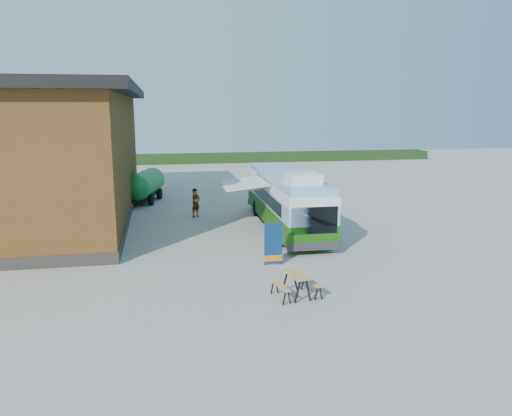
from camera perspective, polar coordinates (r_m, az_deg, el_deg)
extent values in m
plane|color=#BCB7AD|center=(21.76, 1.91, -5.44)|extent=(100.00, 100.00, 0.00)
cube|color=brown|center=(30.99, -21.84, 5.40)|extent=(8.00, 20.00, 7.00)
cube|color=black|center=(30.88, -22.36, 12.33)|extent=(9.60, 21.20, 0.50)
cube|color=#332D28|center=(31.45, -21.40, -0.49)|extent=(8.10, 20.10, 0.50)
cube|color=#264419|center=(59.94, 1.35, 5.85)|extent=(40.00, 3.00, 1.00)
cube|color=#1D6410|center=(26.65, 3.37, -0.49)|extent=(2.47, 10.95, 1.00)
cube|color=#8BB4D9|center=(26.48, 3.39, 1.43)|extent=(2.47, 10.95, 0.82)
cube|color=black|center=(26.69, 0.81, 1.53)|extent=(0.21, 9.09, 0.64)
cube|color=black|center=(27.19, 5.49, 1.66)|extent=(0.21, 9.09, 0.64)
cube|color=white|center=(26.38, 3.41, 2.75)|extent=(2.47, 10.95, 0.41)
cube|color=#8BB4D9|center=(26.33, 3.42, 3.58)|extent=(2.34, 10.77, 0.36)
cube|color=white|center=(22.95, 5.40, 3.42)|extent=(1.49, 1.66, 0.45)
cube|color=black|center=(21.36, 6.70, -1.42)|extent=(2.05, 0.10, 1.18)
cube|color=#2D2D2D|center=(21.69, 6.59, -4.32)|extent=(2.33, 0.24, 0.36)
cube|color=#2D2D2D|center=(31.88, 1.16, 0.83)|extent=(2.33, 0.24, 0.36)
cylinder|color=black|center=(23.06, 2.95, -3.30)|extent=(0.29, 0.91, 0.91)
cylinder|color=black|center=(23.58, 7.78, -3.06)|extent=(0.29, 0.91, 0.91)
cylinder|color=black|center=(29.58, 0.04, 0.00)|extent=(0.29, 0.91, 0.91)
cylinder|color=black|center=(29.99, 3.87, 0.13)|extent=(0.29, 0.91, 0.91)
cube|color=white|center=(26.02, -1.42, 2.84)|extent=(2.32, 3.66, 0.29)
cube|color=#A5A8AD|center=(26.18, 1.03, 3.26)|extent=(0.22, 3.92, 0.15)
cylinder|color=#A5A8AD|center=(24.56, -0.90, 2.09)|extent=(2.35, 0.09, 0.30)
cylinder|color=#A5A8AD|center=(27.51, -1.88, 3.09)|extent=(2.35, 0.09, 0.30)
cube|color=navy|center=(20.26, 1.99, -4.14)|extent=(0.75, 0.04, 1.76)
cube|color=orange|center=(20.43, 1.98, -5.75)|extent=(0.76, 0.05, 0.25)
cube|color=#A5A8AD|center=(20.51, 1.97, -6.43)|extent=(0.53, 0.19, 0.05)
cylinder|color=#A5A8AD|center=(20.28, 1.98, -4.12)|extent=(0.02, 0.02, 1.76)
cube|color=tan|center=(17.00, 4.65, -7.58)|extent=(0.72, 1.33, 0.04)
cube|color=tan|center=(16.88, 2.82, -8.82)|extent=(0.46, 1.29, 0.04)
cube|color=tan|center=(17.34, 6.38, -8.33)|extent=(0.46, 1.29, 0.04)
cube|color=black|center=(16.61, 4.78, -9.51)|extent=(0.06, 0.06, 0.78)
cube|color=black|center=(16.76, 5.97, -9.33)|extent=(0.06, 0.06, 0.78)
cube|color=black|center=(17.51, 3.34, -8.37)|extent=(0.06, 0.06, 0.78)
cube|color=black|center=(17.65, 4.48, -8.21)|extent=(0.06, 0.06, 0.78)
imported|color=#999999|center=(29.32, -6.91, 0.59)|extent=(0.73, 0.71, 1.69)
imported|color=#999999|center=(33.09, 0.87, 2.17)|extent=(1.05, 1.17, 1.98)
cylinder|color=#16792C|center=(34.55, -12.54, 2.76)|extent=(2.56, 4.07, 1.70)
sphere|color=#16792C|center=(32.76, -13.42, 2.26)|extent=(1.70, 1.70, 1.70)
sphere|color=#16792C|center=(36.36, -11.75, 3.21)|extent=(1.70, 1.70, 1.70)
cube|color=black|center=(34.67, -12.49, 1.53)|extent=(2.06, 4.12, 0.19)
cube|color=black|center=(32.36, -13.63, 0.70)|extent=(0.38, 1.13, 0.09)
cylinder|color=black|center=(33.81, -14.06, 0.97)|extent=(0.41, 0.79, 0.75)
cylinder|color=black|center=(33.45, -11.90, 0.95)|extent=(0.41, 0.79, 0.75)
cylinder|color=black|center=(35.95, -13.01, 1.62)|extent=(0.41, 0.79, 0.75)
cylinder|color=black|center=(35.61, -10.97, 1.62)|extent=(0.41, 0.79, 0.75)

